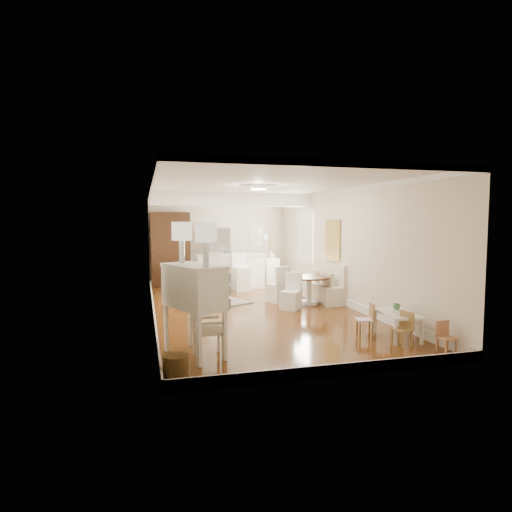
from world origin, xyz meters
name	(u,v)px	position (x,y,z in m)	size (l,w,h in m)	color
room	(251,223)	(0.04, 0.32, 1.98)	(9.00, 9.04, 2.82)	brown
secretary_bureau	(194,310)	(-1.70, -3.11, 0.69)	(1.08, 1.11, 1.39)	white
gustavian_armchair	(209,330)	(-1.50, -3.21, 0.41)	(0.47, 0.47, 0.82)	silver
wicker_basket	(176,368)	(-2.05, -4.07, 0.17)	(0.33, 0.33, 0.33)	brown
kids_table	(397,325)	(1.81, -3.05, 0.23)	(0.55, 0.91, 0.46)	white
kids_chair_a	(402,329)	(1.61, -3.48, 0.29)	(0.28, 0.28, 0.57)	#A47F4A
kids_chair_b	(365,319)	(1.36, -2.75, 0.29)	(0.28, 0.28, 0.59)	#A07949
kids_chair_c	(447,337)	(2.06, -3.99, 0.25)	(0.24, 0.24, 0.50)	#B97B54
banquette	(324,282)	(1.99, 0.50, 0.49)	(0.52, 1.60, 0.98)	silver
dining_table	(309,290)	(1.47, 0.18, 0.34)	(1.00, 1.00, 0.68)	#472816
slip_chair_near	(291,291)	(0.83, -0.28, 0.42)	(0.40, 0.42, 0.84)	white
slip_chair_far	(277,284)	(0.82, 0.70, 0.45)	(0.43, 0.45, 0.90)	white
breakfast_counter	(230,271)	(0.10, 3.10, 0.52)	(2.05, 0.65, 1.03)	white
bar_stool_left	(214,272)	(-0.48, 2.55, 0.57)	(0.45, 0.45, 1.14)	silver
bar_stool_right	(241,272)	(0.32, 2.58, 0.55)	(0.44, 0.44, 1.10)	white
pantry_cabinet	(170,249)	(-1.60, 4.18, 1.15)	(1.20, 0.60, 2.30)	#381E11
fridge	(230,256)	(0.30, 4.15, 0.90)	(0.75, 0.65, 1.80)	silver
sideboard	(270,271)	(1.48, 3.53, 0.43)	(0.40, 0.89, 0.85)	silver
pencil_cup	(396,307)	(1.93, -2.83, 0.51)	(0.13, 0.13, 0.10)	#549054
branch_vase	(271,255)	(1.53, 3.56, 0.96)	(0.20, 0.20, 0.20)	silver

